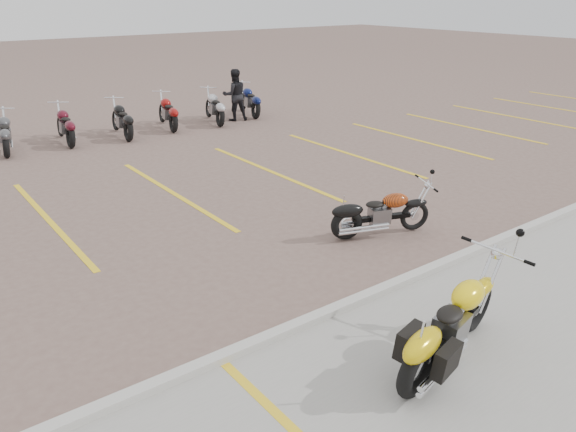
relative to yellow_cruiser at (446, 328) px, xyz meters
The scene contains 8 objects.
ground 3.66m from the yellow_cruiser, 88.04° to the left, with size 100.00×100.00×0.00m, color #745B53.
concrete_apron 1.01m from the yellow_cruiser, 81.91° to the right, with size 60.00×5.00×0.01m, color #9E9B93.
curb 1.68m from the yellow_cruiser, 85.63° to the left, with size 60.00×0.18×0.12m, color #ADAAA3.
parking_stripes 7.64m from the yellow_cruiser, 89.07° to the left, with size 38.00×5.50×0.01m, color gold, non-canonical shape.
yellow_cruiser is the anchor object (origin of this frame).
flame_cruiser 3.86m from the yellow_cruiser, 56.51° to the left, with size 1.88×0.80×0.81m.
person_b 14.31m from the yellow_cruiser, 68.24° to the left, with size 0.86×0.67×1.76m, color black.
bg_bike_row 13.81m from the yellow_cruiser, 95.15° to the left, with size 15.88×2.09×1.10m.
Camera 1 is at (-5.08, -7.07, 4.25)m, focal length 35.00 mm.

